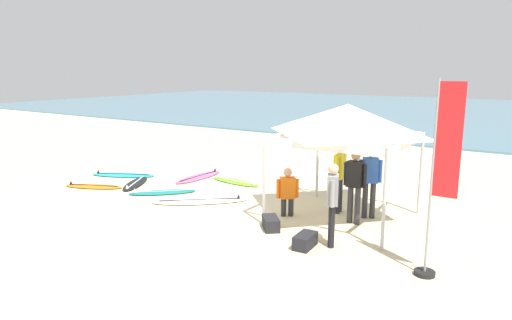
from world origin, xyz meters
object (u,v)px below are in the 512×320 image
Objects in this scene: person_black at (355,182)px; person_grey at (332,199)px; surfboard_pink at (199,177)px; surfboard_cyan at (123,175)px; person_blue at (370,178)px; surfboard_lime at (236,182)px; surfboard_white at (200,201)px; person_orange at (288,190)px; gear_bag_by_pole at (305,241)px; surfboard_teal at (162,192)px; banner_flag at (438,189)px; canopy_tent at (347,120)px; surfboard_black at (135,183)px; gear_bag_near_tent at (271,223)px; surfboard_orange at (93,186)px; person_yellow at (339,174)px.

person_grey is at bearing -85.05° from person_black.
surfboard_pink is 6.20m from person_black.
surfboard_cyan is 8.46m from person_blue.
surfboard_pink is 1.41m from surfboard_lime.
surfboard_white is at bearing -48.88° from surfboard_pink.
gear_bag_by_pole is (1.29, -1.56, -0.52)m from person_orange.
surfboard_teal is 0.51× the size of banner_flag.
surfboard_black is at bearing -175.96° from canopy_tent.
surfboard_pink is at bearing 147.66° from gear_bag_near_tent.
surfboard_lime is (3.27, 2.85, -0.00)m from surfboard_orange.
canopy_tent is at bearing 148.08° from person_black.
surfboard_white is 4.44m from person_grey.
surfboard_lime is at bearing 140.32° from gear_bag_by_pole.
person_orange is at bearing -33.69° from surfboard_lime.
banner_flag reaches higher than person_black.
person_grey reaches higher than surfboard_cyan.
surfboard_cyan is at bearing 167.50° from surfboard_white.
banner_flag is (3.74, -1.54, 0.92)m from person_orange.
surfboard_cyan is at bearing -152.89° from surfboard_pink.
person_black reaches higher than gear_bag_by_pole.
surfboard_teal is at bearing -80.16° from surfboard_pink.
person_blue is (7.17, 0.85, 0.95)m from surfboard_black.
canopy_tent is 5.04m from surfboard_lime.
surfboard_black is at bearing 169.92° from person_grey.
person_blue is at bearing -8.48° from surfboard_pink.
surfboard_white and surfboard_orange have the same top height.
surfboard_pink is 6.86m from person_grey.
canopy_tent reaches higher than person_yellow.
person_black is (8.25, -0.31, 0.95)m from surfboard_cyan.
person_grey reaches higher than surfboard_orange.
surfboard_lime is 1.58× the size of person_orange.
banner_flag is (10.43, -2.20, 1.54)m from surfboard_cyan.
surfboard_teal and surfboard_pink have the same top height.
surfboard_orange is 4.33m from surfboard_lime.
surfboard_lime is at bearing 161.25° from canopy_tent.
person_black is 1.63m from person_orange.
surfboard_lime is 4.35m from gear_bag_near_tent.
person_yellow is at bearing 14.12° from surfboard_orange.
surfboard_cyan is 3.94m from surfboard_lime.
surfboard_white is 2.81m from gear_bag_near_tent.
surfboard_black is 1.23m from surfboard_orange.
person_yellow is at bearing 45.47° from person_orange.
surfboard_white is at bearing -164.33° from person_blue.
person_orange is at bearing 98.75° from gear_bag_near_tent.
surfboard_teal is at bearing -168.82° from person_blue.
surfboard_black and surfboard_lime have the same top height.
person_orange is at bearing 2.79° from surfboard_teal.
surfboard_lime is 5.55m from gear_bag_by_pole.
gear_bag_by_pole is at bearing -15.54° from surfboard_cyan.
banner_flag is (2.03, -2.48, 0.59)m from person_blue.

